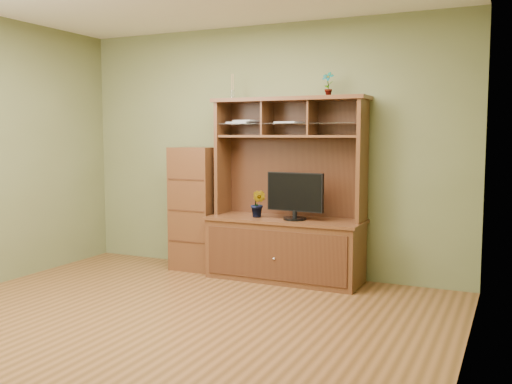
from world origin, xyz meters
The scene contains 8 objects.
room centered at (0.00, 0.00, 1.35)m, with size 4.54×4.04×2.74m.
media_hutch centered at (0.35, 1.73, 0.52)m, with size 1.66×0.61×1.90m.
monitor centered at (0.48, 1.65, 0.91)m, with size 0.61×0.24×0.48m.
orchid_plant centered at (0.07, 1.65, 0.79)m, with size 0.16×0.13×0.29m, color #29561D.
top_plant centered at (0.77, 1.80, 2.02)m, with size 0.13×0.09×0.25m, color #2A6322.
reed_diffuser centered at (-0.31, 1.80, 2.01)m, with size 0.05×0.05×0.27m.
magazines centered at (0.00, 1.81, 1.65)m, with size 0.86×0.26×0.04m.
side_cabinet centered at (-0.75, 1.76, 0.69)m, with size 0.49×0.45×1.38m.
Camera 1 is at (2.54, -3.75, 1.52)m, focal length 40.00 mm.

